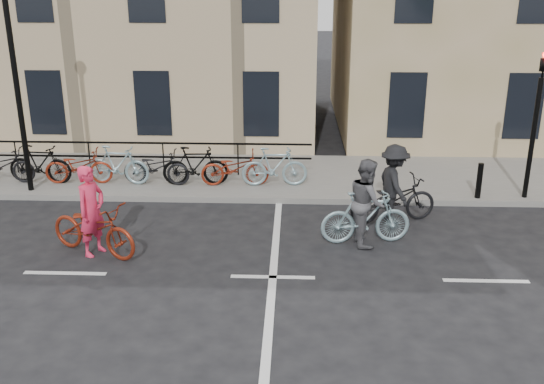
{
  "coord_description": "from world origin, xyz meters",
  "views": [
    {
      "loc": [
        0.4,
        -10.3,
        5.32
      ],
      "look_at": [
        -0.08,
        1.76,
        1.1
      ],
      "focal_mm": 40.0,
      "sensor_mm": 36.0,
      "label": 1
    }
  ],
  "objects_px": {
    "cyclist_dark": "(393,192)",
    "traffic_light": "(537,107)",
    "cyclist_pink": "(93,224)",
    "lamp_post": "(13,60)",
    "cyclist_grey": "(366,210)"
  },
  "relations": [
    {
      "from": "traffic_light",
      "to": "cyclist_grey",
      "type": "height_order",
      "value": "traffic_light"
    },
    {
      "from": "traffic_light",
      "to": "cyclist_grey",
      "type": "distance_m",
      "value": 5.32
    },
    {
      "from": "cyclist_dark",
      "to": "traffic_light",
      "type": "bearing_deg",
      "value": -83.37
    },
    {
      "from": "cyclist_grey",
      "to": "cyclist_pink",
      "type": "bearing_deg",
      "value": 90.27
    },
    {
      "from": "traffic_light",
      "to": "cyclist_grey",
      "type": "xyz_separation_m",
      "value": [
        -4.29,
        -2.65,
        -1.7
      ]
    },
    {
      "from": "traffic_light",
      "to": "cyclist_dark",
      "type": "height_order",
      "value": "traffic_light"
    },
    {
      "from": "cyclist_pink",
      "to": "cyclist_dark",
      "type": "height_order",
      "value": "cyclist_pink"
    },
    {
      "from": "cyclist_pink",
      "to": "lamp_post",
      "type": "bearing_deg",
      "value": 63.51
    },
    {
      "from": "traffic_light",
      "to": "cyclist_pink",
      "type": "bearing_deg",
      "value": -160.97
    },
    {
      "from": "cyclist_pink",
      "to": "traffic_light",
      "type": "bearing_deg",
      "value": -46.42
    },
    {
      "from": "traffic_light",
      "to": "cyclist_dark",
      "type": "bearing_deg",
      "value": -158.4
    },
    {
      "from": "cyclist_pink",
      "to": "cyclist_grey",
      "type": "height_order",
      "value": "cyclist_pink"
    },
    {
      "from": "lamp_post",
      "to": "cyclist_grey",
      "type": "relative_size",
      "value": 2.67
    },
    {
      "from": "traffic_light",
      "to": "cyclist_pink",
      "type": "relative_size",
      "value": 1.75
    },
    {
      "from": "cyclist_dark",
      "to": "cyclist_grey",
      "type": "bearing_deg",
      "value": 133.81
    }
  ]
}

